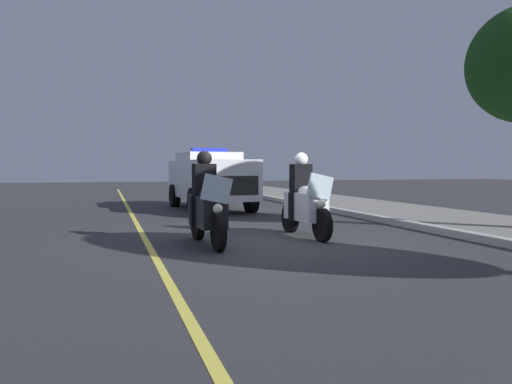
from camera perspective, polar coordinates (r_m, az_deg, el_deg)
The scene contains 6 objects.
ground_plane at distance 9.55m, azimuth 1.75°, elevation -5.69°, with size 80.00×80.00×0.00m, color #333335.
curb_strip at distance 11.33m, azimuth 20.44°, elevation -4.14°, with size 48.00×0.24×0.15m, color #B7B5AD.
lane_stripe_center at distance 9.10m, azimuth -12.00°, elevation -6.16°, with size 48.00×0.12×0.01m, color #E0D14C.
police_motorcycle_lead_left at distance 9.15m, azimuth -5.60°, elevation -1.67°, with size 2.14×0.60×1.72m.
police_motorcycle_lead_right at distance 10.24m, azimuth 5.57°, elevation -1.19°, with size 2.14×0.60×1.72m.
police_suv at distance 16.81m, azimuth -5.24°, elevation 1.65°, with size 5.00×2.30×2.05m.
Camera 1 is at (8.96, -2.99, 1.42)m, focal length 35.21 mm.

